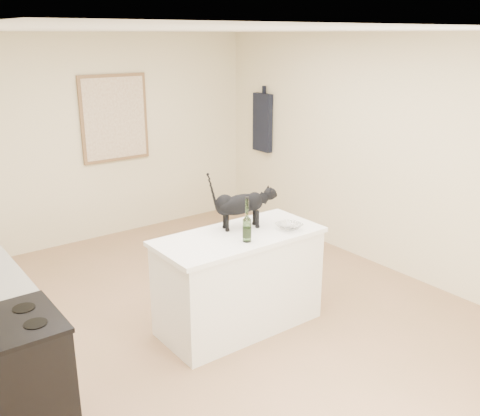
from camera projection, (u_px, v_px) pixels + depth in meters
name	position (u px, v px, depth m)	size (l,w,h in m)	color
floor	(218.00, 319.00, 5.08)	(5.50, 5.50, 0.00)	#9C7153
ceiling	(214.00, 30.00, 4.28)	(5.50, 5.50, 0.00)	white
wall_back	(93.00, 140.00, 6.77)	(4.50, 4.50, 0.00)	beige
wall_right	(383.00, 154.00, 5.96)	(5.50, 5.50, 0.00)	beige
island_base	(239.00, 283.00, 4.85)	(1.44, 0.67, 0.86)	white
island_top	(239.00, 236.00, 4.71)	(1.50, 0.70, 0.04)	white
stove	(16.00, 389.00, 3.37)	(0.60, 0.60, 0.90)	black
artwork_frame	(115.00, 118.00, 6.84)	(0.90, 0.03, 1.10)	brown
artwork_canvas	(115.00, 118.00, 6.83)	(0.82, 0.00, 1.02)	beige
hanging_garment	(262.00, 123.00, 7.46)	(0.08, 0.34, 0.80)	black
black_cat	(240.00, 207.00, 4.80)	(0.57, 0.17, 0.40)	black
wine_bottle	(247.00, 222.00, 4.49)	(0.07, 0.07, 0.35)	#376127
glass_bowl	(289.00, 226.00, 4.82)	(0.22, 0.22, 0.05)	silver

